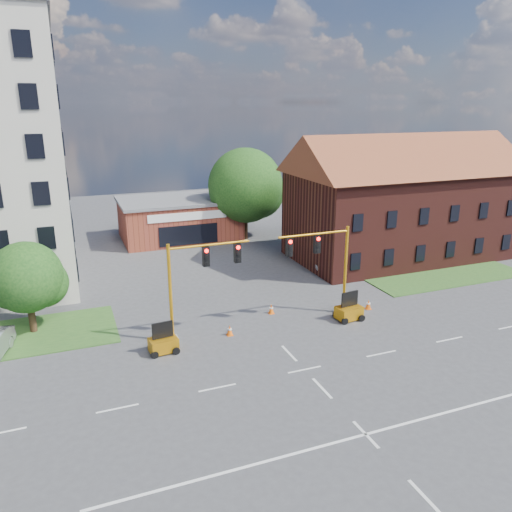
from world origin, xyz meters
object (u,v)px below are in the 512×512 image
object	(u,v)px
trailer_east	(349,311)
pickup_white	(341,264)
trailer_west	(163,343)
signal_mast_east	(324,262)
signal_mast_west	(197,278)

from	to	relation	value
trailer_east	pickup_white	size ratio (longest dim) A/B	0.40
trailer_west	pickup_white	size ratio (longest dim) A/B	0.38
trailer_east	pickup_white	bearing A→B (deg)	55.21
trailer_west	pickup_white	world-z (taller)	trailer_west
signal_mast_east	trailer_west	xyz separation A→B (m)	(-11.16, -1.18, -3.35)
signal_mast_west	pickup_white	distance (m)	17.03
trailer_east	pickup_white	distance (m)	10.10
pickup_white	trailer_east	bearing A→B (deg)	169.50
signal_mast_east	trailer_east	size ratio (longest dim) A/B	3.25
signal_mast_east	trailer_west	distance (m)	11.71
signal_mast_east	trailer_east	distance (m)	3.78
signal_mast_west	signal_mast_east	distance (m)	8.71
signal_mast_east	pickup_white	distance (m)	10.42
trailer_west	trailer_east	xyz separation A→B (m)	(12.55, 0.05, 0.03)
signal_mast_east	pickup_white	size ratio (longest dim) A/B	1.30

